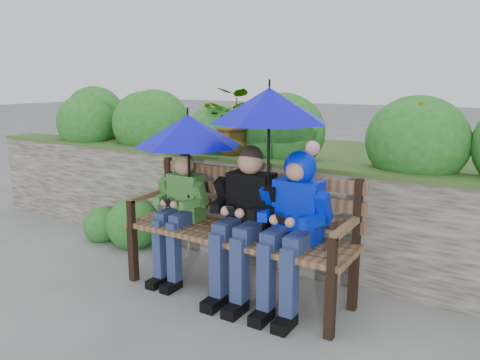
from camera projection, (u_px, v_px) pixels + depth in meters
The scene contains 8 objects.
ground at pixel (234, 289), 4.05m from camera, with size 60.00×60.00×0.00m, color slate.
garden_backdrop at pixel (307, 182), 5.24m from camera, with size 8.00×2.88×1.81m.
park_bench at pixel (241, 223), 3.92m from camera, with size 1.99×0.58×1.05m.
boy_left at pixel (180, 208), 4.13m from camera, with size 0.46×0.53×1.14m.
boy_middle at pixel (244, 215), 3.76m from camera, with size 0.55×0.64×1.26m.
boy_right at pixel (293, 217), 3.55m from camera, with size 0.54×0.65×1.25m.
umbrella_left at pixel (188, 131), 3.95m from camera, with size 0.91×0.91×0.79m.
umbrella_right at pixel (269, 105), 3.52m from camera, with size 0.92×0.92×1.00m.
Camera 1 is at (2.01, -3.17, 1.78)m, focal length 35.00 mm.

